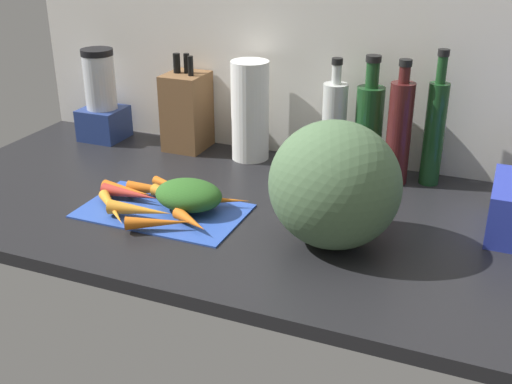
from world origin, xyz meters
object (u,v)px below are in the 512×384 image
Objects in this scene: cutting_board at (163,210)px; carrot_1 at (191,195)px; carrot_7 at (127,190)px; carrot_10 at (173,196)px; carrot_2 at (113,209)px; carrot_4 at (130,194)px; bottle_1 at (369,127)px; carrot_0 at (215,200)px; paper_towel_roll at (250,111)px; blender_appliance at (102,101)px; knife_block at (187,111)px; carrot_5 at (159,223)px; bottle_3 at (434,130)px; carrot_6 at (191,221)px; bottle_2 at (399,131)px; carrot_3 at (159,190)px; carrot_8 at (140,210)px; carrot_9 at (174,187)px; winter_squash at (334,185)px; bottle_0 at (334,125)px.

carrot_1 is at bearing 52.31° from cutting_board.
carrot_10 is (11.73, 1.96, -0.18)cm from carrot_7.
carrot_1 is at bearing 41.94° from carrot_2.
carrot_7 is at bearing 142.41° from carrot_4.
carrot_1 is at bearing -132.93° from bottle_1.
carrot_0 is 0.58× the size of paper_towel_roll.
carrot_2 is 1.33× the size of carrot_7.
blender_appliance is at bearing -178.03° from paper_towel_roll.
paper_towel_roll is at bearing -177.17° from bottle_1.
carrot_7 is at bearing -84.67° from knife_block.
carrot_5 is at bearing -111.78° from carrot_0.
blender_appliance is 97.47cm from bottle_3.
paper_towel_roll is (-5.19, 45.97, 11.53)cm from carrot_6.
bottle_1 is at bearing 2.83° from paper_towel_roll.
bottle_3 is at bearing 18.15° from bottle_2.
carrot_6 is 0.30× the size of bottle_3.
carrot_8 is (2.02, -11.76, 0.09)cm from carrot_3.
carrot_9 is 0.47× the size of knife_block.
carrot_9 is 0.41× the size of bottle_2.
carrot_9 is 58.01cm from bottle_2.
winter_squash is at bearing -2.48° from carrot_7.
carrot_3 is 7.64cm from carrot_7.
winter_squash is (43.25, -9.56, 11.44)cm from carrot_9.
carrot_8 is 57.36cm from bottle_0.
carrot_6 is 0.38× the size of paper_towel_roll.
bottle_1 is 9.24cm from bottle_2.
carrot_4 is (-5.25, -4.63, -0.06)cm from carrot_3.
carrot_10 is 55.62cm from blender_appliance.
carrot_0 is at bearing 42.40° from carrot_8.
carrot_1 is at bearing -61.12° from knife_block.
bottle_3 is (64.60, 39.73, 11.96)cm from carrot_4.
carrot_4 is (-14.24, -4.38, -0.21)cm from carrot_1.
carrot_6 is 53.90cm from knife_block.
carrot_8 is at bearing -171.95° from winter_squash.
carrot_5 is at bearing -90.01° from carrot_1.
bottle_2 is at bearing 38.86° from carrot_2.
carrot_1 is at bearing 171.52° from winter_squash.
carrot_9 is at bearing -35.63° from blender_appliance.
carrot_9 is 0.48× the size of blender_appliance.
carrot_3 is at bearing 172.87° from winter_squash.
bottle_0 reaches higher than carrot_0.
carrot_2 is at bearing -110.68° from carrot_3.
blender_appliance is (-42.94, 34.03, 9.56)cm from carrot_10.
carrot_7 is 0.99× the size of carrot_9.
carrot_2 is 1.18× the size of carrot_5.
cutting_board is at bearing -94.28° from carrot_10.
cutting_board is 2.44× the size of carrot_3.
paper_towel_roll reaches higher than carrot_4.
bottle_3 reaches higher than blender_appliance.
carrot_4 is at bearing -37.59° from carrot_7.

